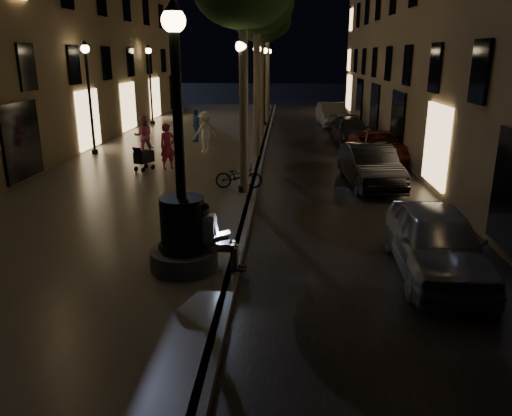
# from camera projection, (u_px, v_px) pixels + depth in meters

# --- Properties ---
(ground) EXTENTS (120.00, 120.00, 0.00)m
(ground) POSITION_uv_depth(u_px,v_px,m) (262.00, 156.00, 22.73)
(ground) COLOR black
(ground) RESTS_ON ground
(cobble_lane) EXTENTS (6.00, 45.00, 0.02)m
(cobble_lane) POSITION_uv_depth(u_px,v_px,m) (328.00, 156.00, 22.56)
(cobble_lane) COLOR black
(cobble_lane) RESTS_ON ground
(promenade) EXTENTS (8.00, 45.00, 0.20)m
(promenade) POSITION_uv_depth(u_px,v_px,m) (176.00, 153.00, 22.93)
(promenade) COLOR slate
(promenade) RESTS_ON ground
(curb_strip) EXTENTS (0.25, 45.00, 0.20)m
(curb_strip) POSITION_uv_depth(u_px,v_px,m) (262.00, 154.00, 22.70)
(curb_strip) COLOR #59595B
(curb_strip) RESTS_ON ground
(fountain_lamppost) EXTENTS (1.40, 1.40, 5.21)m
(fountain_lamppost) POSITION_uv_depth(u_px,v_px,m) (183.00, 221.00, 10.03)
(fountain_lamppost) COLOR #59595B
(fountain_lamppost) RESTS_ON promenade
(seated_man_laptop) EXTENTS (1.04, 0.35, 1.41)m
(seated_man_laptop) POSITION_uv_depth(u_px,v_px,m) (213.00, 235.00, 10.08)
(seated_man_laptop) COLOR gray
(seated_man_laptop) RESTS_ON promenade
(tree_second) EXTENTS (3.00, 3.00, 7.40)m
(tree_second) POSITION_uv_depth(u_px,v_px,m) (257.00, 4.00, 19.92)
(tree_second) COLOR #6B604C
(tree_second) RESTS_ON promenade
(tree_third) EXTENTS (3.00, 3.00, 7.20)m
(tree_third) POSITION_uv_depth(u_px,v_px,m) (262.00, 20.00, 25.71)
(tree_third) COLOR #6B604C
(tree_third) RESTS_ON promenade
(tree_far) EXTENTS (3.00, 3.00, 7.50)m
(tree_far) POSITION_uv_depth(u_px,v_px,m) (267.00, 21.00, 31.34)
(tree_far) COLOR #6B604C
(tree_far) RESTS_ON promenade
(lamp_curb_a) EXTENTS (0.36, 0.36, 4.81)m
(lamp_curb_a) POSITION_uv_depth(u_px,v_px,m) (242.00, 95.00, 15.12)
(lamp_curb_a) COLOR black
(lamp_curb_a) RESTS_ON promenade
(lamp_curb_b) EXTENTS (0.36, 0.36, 4.81)m
(lamp_curb_b) POSITION_uv_depth(u_px,v_px,m) (257.00, 82.00, 22.75)
(lamp_curb_b) COLOR black
(lamp_curb_b) RESTS_ON promenade
(lamp_curb_c) EXTENTS (0.36, 0.36, 4.81)m
(lamp_curb_c) POSITION_uv_depth(u_px,v_px,m) (265.00, 75.00, 30.38)
(lamp_curb_c) COLOR black
(lamp_curb_c) RESTS_ON promenade
(lamp_curb_d) EXTENTS (0.36, 0.36, 4.81)m
(lamp_curb_d) POSITION_uv_depth(u_px,v_px,m) (269.00, 71.00, 38.01)
(lamp_curb_d) COLOR black
(lamp_curb_d) RESTS_ON promenade
(lamp_left_b) EXTENTS (0.36, 0.36, 4.81)m
(lamp_left_b) POSITION_uv_depth(u_px,v_px,m) (88.00, 84.00, 21.24)
(lamp_left_b) COLOR black
(lamp_left_b) RESTS_ON promenade
(lamp_left_c) EXTENTS (0.36, 0.36, 4.81)m
(lamp_left_c) POSITION_uv_depth(u_px,v_px,m) (150.00, 75.00, 30.78)
(lamp_left_c) COLOR black
(lamp_left_c) RESTS_ON promenade
(stroller) EXTENTS (0.69, 1.00, 1.03)m
(stroller) POSITION_uv_depth(u_px,v_px,m) (144.00, 157.00, 18.80)
(stroller) COLOR black
(stroller) RESTS_ON promenade
(car_front) EXTENTS (1.81, 4.22, 1.42)m
(car_front) POSITION_uv_depth(u_px,v_px,m) (436.00, 242.00, 10.33)
(car_front) COLOR #A3A6AA
(car_front) RESTS_ON ground
(car_second) EXTENTS (1.89, 4.44, 1.43)m
(car_second) POSITION_uv_depth(u_px,v_px,m) (370.00, 166.00, 17.34)
(car_second) COLOR black
(car_second) RESTS_ON ground
(car_third) EXTENTS (2.31, 4.57, 1.24)m
(car_third) POSITION_uv_depth(u_px,v_px,m) (378.00, 146.00, 21.65)
(car_third) COLOR maroon
(car_third) RESTS_ON ground
(car_rear) EXTENTS (2.14, 4.39, 1.23)m
(car_rear) POSITION_uv_depth(u_px,v_px,m) (350.00, 130.00, 26.19)
(car_rear) COLOR #313136
(car_rear) RESTS_ON ground
(car_fifth) EXTENTS (1.86, 4.55, 1.47)m
(car_fifth) POSITION_uv_depth(u_px,v_px,m) (332.00, 114.00, 32.09)
(car_fifth) COLOR gray
(car_fifth) RESTS_ON ground
(pedestrian_red) EXTENTS (0.76, 0.73, 1.75)m
(pedestrian_red) POSITION_uv_depth(u_px,v_px,m) (168.00, 146.00, 18.95)
(pedestrian_red) COLOR #BD2548
(pedestrian_red) RESTS_ON promenade
(pedestrian_pink) EXTENTS (0.99, 0.88, 1.71)m
(pedestrian_pink) POSITION_uv_depth(u_px,v_px,m) (143.00, 135.00, 21.67)
(pedestrian_pink) COLOR pink
(pedestrian_pink) RESTS_ON promenade
(pedestrian_white) EXTENTS (1.35, 1.22, 1.82)m
(pedestrian_white) POSITION_uv_depth(u_px,v_px,m) (205.00, 132.00, 22.38)
(pedestrian_white) COLOR silver
(pedestrian_white) RESTS_ON promenade
(pedestrian_blue) EXTENTS (0.71, 1.02, 1.61)m
(pedestrian_blue) POSITION_uv_depth(u_px,v_px,m) (196.00, 126.00, 25.00)
(pedestrian_blue) COLOR navy
(pedestrian_blue) RESTS_ON promenade
(bicycle) EXTENTS (1.56, 0.63, 0.81)m
(bicycle) POSITION_uv_depth(u_px,v_px,m) (239.00, 176.00, 16.36)
(bicycle) COLOR black
(bicycle) RESTS_ON promenade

